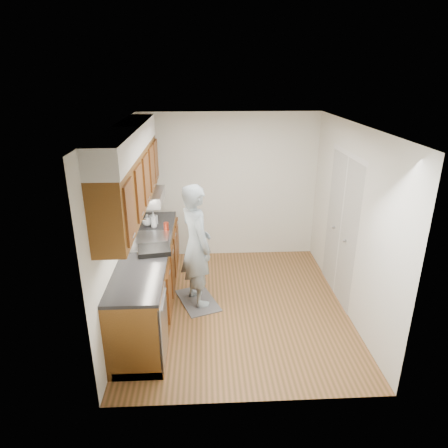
% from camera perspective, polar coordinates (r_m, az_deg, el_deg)
% --- Properties ---
extents(floor, '(3.50, 3.50, 0.00)m').
position_cam_1_polar(floor, '(5.77, 1.80, -11.61)').
color(floor, brown).
rests_on(floor, ground).
extents(ceiling, '(3.50, 3.50, 0.00)m').
position_cam_1_polar(ceiling, '(4.89, 2.15, 13.86)').
color(ceiling, white).
rests_on(ceiling, wall_left).
extents(wall_left, '(0.02, 3.50, 2.50)m').
position_cam_1_polar(wall_left, '(5.29, -14.45, -0.24)').
color(wall_left, silver).
rests_on(wall_left, floor).
extents(wall_right, '(0.02, 3.50, 2.50)m').
position_cam_1_polar(wall_right, '(5.53, 17.66, 0.34)').
color(wall_right, silver).
rests_on(wall_right, floor).
extents(wall_back, '(3.00, 0.02, 2.50)m').
position_cam_1_polar(wall_back, '(6.85, 0.74, 5.34)').
color(wall_back, silver).
rests_on(wall_back, floor).
extents(counter, '(0.64, 2.80, 1.30)m').
position_cam_1_polar(counter, '(5.55, -10.68, -7.52)').
color(counter, brown).
rests_on(counter, floor).
extents(upper_cabinets, '(0.47, 2.80, 1.21)m').
position_cam_1_polar(upper_cabinets, '(5.09, -13.21, 7.31)').
color(upper_cabinets, brown).
rests_on(upper_cabinets, wall_left).
extents(closet_door, '(0.02, 1.22, 2.05)m').
position_cam_1_polar(closet_door, '(5.86, 16.33, -0.67)').
color(closet_door, silver).
rests_on(closet_door, wall_right).
extents(floor_mat, '(0.69, 0.88, 0.01)m').
position_cam_1_polar(floor_mat, '(5.88, -3.77, -10.85)').
color(floor_mat, slate).
rests_on(floor_mat, floor).
extents(person, '(0.71, 0.82, 1.97)m').
position_cam_1_polar(person, '(5.42, -4.01, -1.94)').
color(person, '#8EA1AD').
rests_on(person, floor_mat).
extents(soap_bottle_a, '(0.09, 0.09, 0.24)m').
position_cam_1_polar(soap_bottle_a, '(5.96, -10.02, 0.62)').
color(soap_bottle_a, silver).
rests_on(soap_bottle_a, counter).
extents(soap_bottle_b, '(0.14, 0.14, 0.21)m').
position_cam_1_polar(soap_bottle_b, '(6.09, -10.08, 0.92)').
color(soap_bottle_b, silver).
rests_on(soap_bottle_b, counter).
extents(soap_bottle_c, '(0.19, 0.19, 0.18)m').
position_cam_1_polar(soap_bottle_c, '(6.06, -10.94, 0.57)').
color(soap_bottle_c, silver).
rests_on(soap_bottle_c, counter).
extents(soda_can, '(0.10, 0.10, 0.13)m').
position_cam_1_polar(soda_can, '(5.81, -8.25, -0.40)').
color(soda_can, '#A22F1B').
rests_on(soda_can, counter).
extents(dish_rack, '(0.45, 0.40, 0.06)m').
position_cam_1_polar(dish_rack, '(5.18, -9.94, -3.67)').
color(dish_rack, black).
rests_on(dish_rack, counter).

